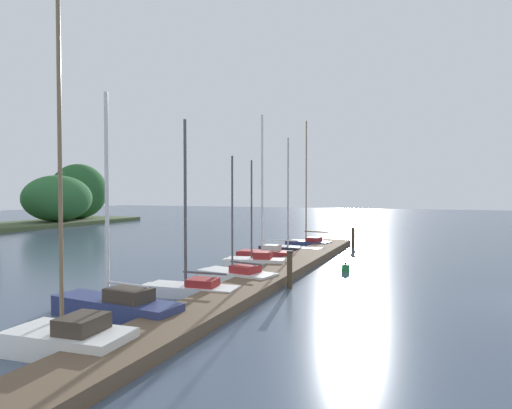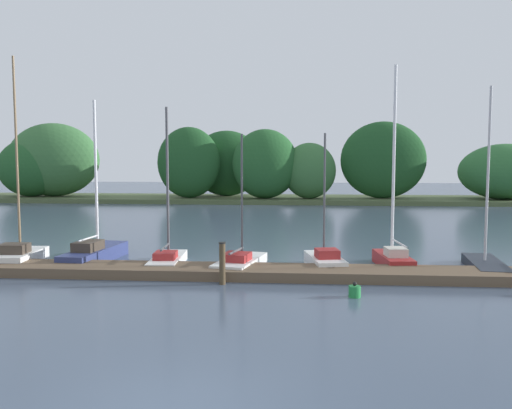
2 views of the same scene
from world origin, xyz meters
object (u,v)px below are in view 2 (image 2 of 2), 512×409
at_px(mooring_piling_1, 222,263).
at_px(sailboat_5, 324,260).
at_px(sailboat_4, 241,262).
at_px(channel_buoy_0, 355,291).
at_px(sailboat_6, 393,254).
at_px(sailboat_7, 485,262).
at_px(sailboat_3, 168,257).
at_px(sailboat_2, 96,251).
at_px(sailboat_1, 19,254).

bearing_deg(mooring_piling_1, sailboat_5, 39.20).
distance_m(sailboat_4, mooring_piling_1, 2.45).
bearing_deg(channel_buoy_0, mooring_piling_1, 162.71).
bearing_deg(sailboat_6, sailboat_7, -101.08).
bearing_deg(sailboat_3, sailboat_7, -92.59).
bearing_deg(sailboat_2, channel_buoy_0, -110.14).
height_order(sailboat_3, channel_buoy_0, sailboat_3).
distance_m(sailboat_1, sailboat_7, 17.82).
height_order(sailboat_1, channel_buoy_0, sailboat_1).
xyz_separation_m(sailboat_1, sailboat_5, (11.85, 0.30, -0.09)).
bearing_deg(sailboat_3, sailboat_2, 74.00).
height_order(sailboat_1, sailboat_4, sailboat_1).
xyz_separation_m(sailboat_6, mooring_piling_1, (-6.10, -3.32, 0.22)).
relative_size(sailboat_4, mooring_piling_1, 3.58).
height_order(sailboat_4, sailboat_5, sailboat_5).
bearing_deg(channel_buoy_0, sailboat_7, 39.50).
xyz_separation_m(sailboat_4, mooring_piling_1, (-0.35, -2.39, 0.42)).
bearing_deg(sailboat_3, sailboat_1, 89.15).
distance_m(sailboat_5, sailboat_6, 2.66).
bearing_deg(sailboat_3, sailboat_4, -101.94).
xyz_separation_m(sailboat_3, sailboat_6, (8.63, 0.51, 0.15)).
bearing_deg(sailboat_5, mooring_piling_1, 118.65).
bearing_deg(sailboat_4, sailboat_6, -68.58).
xyz_separation_m(sailboat_1, sailboat_4, (8.71, -0.16, -0.13)).
distance_m(sailboat_3, mooring_piling_1, 3.80).
relative_size(sailboat_6, mooring_piling_1, 5.41).
xyz_separation_m(sailboat_1, sailboat_3, (5.84, 0.27, -0.08)).
bearing_deg(sailboat_2, sailboat_6, -85.04).
height_order(sailboat_7, channel_buoy_0, sailboat_7).
relative_size(sailboat_7, mooring_piling_1, 4.81).
distance_m(sailboat_3, channel_buoy_0, 7.90).
bearing_deg(sailboat_6, mooring_piling_1, 112.88).
relative_size(sailboat_3, sailboat_6, 0.80).
relative_size(sailboat_3, mooring_piling_1, 4.32).
relative_size(sailboat_2, sailboat_7, 0.95).
distance_m(sailboat_3, sailboat_6, 8.64).
relative_size(sailboat_2, sailboat_5, 1.27).
bearing_deg(sailboat_7, sailboat_6, 90.66).
height_order(sailboat_4, sailboat_6, sailboat_6).
height_order(sailboat_6, sailboat_7, sailboat_6).
relative_size(sailboat_5, channel_buoy_0, 10.81).
height_order(sailboat_3, sailboat_5, sailboat_3).
distance_m(sailboat_6, channel_buoy_0, 5.01).
height_order(sailboat_5, sailboat_7, sailboat_7).
relative_size(sailboat_5, sailboat_7, 0.75).
relative_size(sailboat_4, channel_buoy_0, 10.73).
xyz_separation_m(sailboat_2, channel_buoy_0, (9.87, -4.82, -0.23)).
bearing_deg(mooring_piling_1, sailboat_6, 28.55).
distance_m(sailboat_2, sailboat_7, 15.12).
height_order(sailboat_5, mooring_piling_1, sailboat_5).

